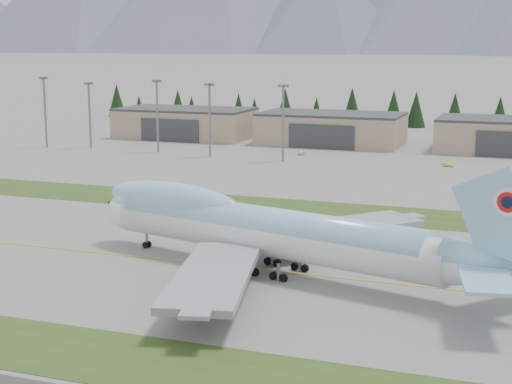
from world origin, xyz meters
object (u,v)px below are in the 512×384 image
at_px(boeing_747_freighter, 266,230).
at_px(service_vehicle_a, 301,155).
at_px(hangar_left, 185,123).
at_px(service_vehicle_b, 448,167).
at_px(hangar_center, 331,129).

distance_m(boeing_747_freighter, service_vehicle_a, 126.62).
bearing_deg(boeing_747_freighter, hangar_left, 133.75).
bearing_deg(boeing_747_freighter, service_vehicle_b, 97.32).
distance_m(hangar_left, hangar_center, 55.00).
bearing_deg(service_vehicle_b, boeing_747_freighter, -162.71).
bearing_deg(service_vehicle_b, hangar_left, 94.33).
bearing_deg(hangar_left, hangar_center, 0.00).
relative_size(hangar_left, service_vehicle_a, 12.50).
height_order(boeing_747_freighter, service_vehicle_a, boeing_747_freighter).
distance_m(hangar_left, service_vehicle_a, 59.76).
bearing_deg(service_vehicle_a, hangar_left, 154.12).
relative_size(hangar_left, hangar_center, 1.00).
relative_size(hangar_center, service_vehicle_b, 13.99).
distance_m(boeing_747_freighter, hangar_left, 172.10).
height_order(boeing_747_freighter, hangar_left, boeing_747_freighter).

